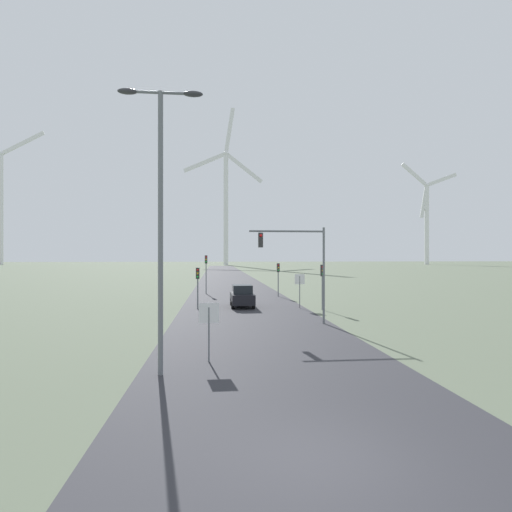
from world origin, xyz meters
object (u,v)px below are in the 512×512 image
Objects in this scene: traffic_light_post_near_left at (198,279)px; car_approaching at (242,296)px; wind_turbine_center at (427,215)px; traffic_light_post_mid_left at (206,266)px; traffic_light_post_mid_right at (278,272)px; wind_turbine_far_left at (1,197)px; stop_sign_far at (300,284)px; traffic_light_mast_overhead at (298,255)px; streetlamp at (161,197)px; wind_turbine_left at (226,197)px; stop_sign_near at (209,321)px; traffic_light_post_near_right at (322,277)px.

traffic_light_post_near_left is 0.79× the size of car_approaching.
wind_turbine_center is at bearing 56.11° from traffic_light_post_near_left.
traffic_light_post_mid_left is at bearing 88.42° from traffic_light_post_near_left.
wind_turbine_center is (100.67, 152.55, 22.47)m from traffic_light_post_mid_right.
traffic_light_post_mid_right is at bearing -56.11° from wind_turbine_far_left.
wind_turbine_center is (100.40, 161.90, 23.08)m from stop_sign_far.
stop_sign_far is at bearing 77.13° from traffic_light_mast_overhead.
streetlamp reaches higher than car_approaching.
traffic_light_post_near_left is 160.48m from wind_turbine_left.
car_approaching is at bearing -123.16° from wind_turbine_center.
streetlamp reaches higher than stop_sign_far.
wind_turbine_left is 102.69m from wind_turbine_center.
stop_sign_far is at bearing -59.29° from traffic_light_post_mid_left.
stop_sign_near is 218.90m from wind_turbine_far_left.
traffic_light_post_near_right is at bearing 57.50° from streetlamp.
wind_turbine_center is (107.39, 177.56, 23.38)m from stop_sign_near.
traffic_light_post_mid_left is 12.46m from car_approaching.
stop_sign_near is 17.14m from car_approaching.
wind_turbine_far_left reaches higher than stop_sign_far.
streetlamp is 0.13× the size of wind_turbine_left.
stop_sign_far is 160.77m from wind_turbine_left.
stop_sign_near is 0.57× the size of car_approaching.
wind_turbine_center is (108.19, 148.78, 21.88)m from traffic_light_post_mid_left.
traffic_light_post_near_right is (9.68, -1.57, 0.18)m from traffic_light_post_near_left.
stop_sign_near is at bearing -91.67° from wind_turbine_left.
wind_turbine_center is at bearing 56.58° from traffic_light_post_mid_right.
traffic_light_post_near_right is 0.85× the size of car_approaching.
traffic_light_post_mid_left is 1.24× the size of traffic_light_post_mid_right.
traffic_light_post_near_right is 6.81m from car_approaching.
wind_turbine_far_left reaches higher than traffic_light_mast_overhead.
stop_sign_near is at bearing -85.87° from traffic_light_post_near_left.
car_approaching is 193.37m from wind_turbine_center.
car_approaching is 205.73m from wind_turbine_far_left.
car_approaching is at bearing 15.16° from traffic_light_post_near_left.
stop_sign_near is 0.05× the size of wind_turbine_center.
stop_sign_near is at bearing 43.50° from streetlamp.
wind_turbine_center reaches higher than streetlamp.
car_approaching is at bearing -74.74° from traffic_light_post_mid_left.
wind_turbine_left is at bearing 91.25° from traffic_light_post_near_right.
wind_turbine_far_left is (-111.07, 174.30, 31.36)m from stop_sign_far.
stop_sign_near is 0.39× the size of traffic_light_mast_overhead.
wind_turbine_center reaches higher than stop_sign_far.
traffic_light_post_mid_left is at bearing -126.02° from wind_turbine_center.
traffic_light_post_mid_right is at bearing 48.91° from traffic_light_post_near_left.
wind_turbine_far_left is 211.99m from wind_turbine_center.
wind_turbine_left reaches higher than stop_sign_near.
wind_turbine_center is (102.08, 169.26, 20.73)m from traffic_light_mast_overhead.
traffic_light_mast_overhead is 0.12× the size of wind_turbine_center.
wind_turbine_far_left reaches higher than wind_turbine_center.
stop_sign_far is 191.89m from wind_turbine_center.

